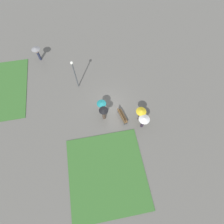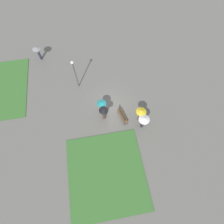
% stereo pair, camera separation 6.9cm
% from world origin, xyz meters
% --- Properties ---
extents(ground_plane, '(90.00, 90.00, 0.00)m').
position_xyz_m(ground_plane, '(0.00, 0.00, 0.00)').
color(ground_plane, '#66635E').
extents(lawn_patch_near, '(7.54, 7.03, 0.06)m').
position_xyz_m(lawn_patch_near, '(-6.69, 1.43, 0.03)').
color(lawn_patch_near, '#386B2D').
rests_on(lawn_patch_near, ground_plane).
extents(lawn_patch_far, '(8.47, 5.52, 0.06)m').
position_xyz_m(lawn_patch_far, '(4.71, 11.85, 0.03)').
color(lawn_patch_far, '#386B2D').
rests_on(lawn_patch_far, ground_plane).
extents(park_bench, '(1.80, 0.82, 0.90)m').
position_xyz_m(park_bench, '(-1.42, -1.08, 0.47)').
color(park_bench, brown).
rests_on(park_bench, ground_plane).
extents(lamp_post, '(0.32, 0.32, 4.09)m').
position_xyz_m(lamp_post, '(3.55, 3.08, 2.66)').
color(lamp_post, '#474C51').
rests_on(lamp_post, ground_plane).
extents(crowd_person_black, '(0.93, 0.93, 1.89)m').
position_xyz_m(crowd_person_black, '(-1.03, 0.76, 1.23)').
color(crowd_person_black, '#47382D').
rests_on(crowd_person_black, ground_plane).
extents(crowd_person_white, '(1.09, 1.09, 1.98)m').
position_xyz_m(crowd_person_white, '(-2.70, -2.94, 1.52)').
color(crowd_person_white, '#2D2333').
rests_on(crowd_person_white, ground_plane).
extents(crowd_person_teal, '(0.96, 0.96, 1.72)m').
position_xyz_m(crowd_person_teal, '(-0.14, 0.84, 1.26)').
color(crowd_person_teal, slate).
rests_on(crowd_person_teal, ground_plane).
extents(crowd_person_yellow, '(1.02, 1.02, 1.99)m').
position_xyz_m(crowd_person_yellow, '(-1.86, -2.86, 1.51)').
color(crowd_person_yellow, '#47382D').
rests_on(crowd_person_yellow, ground_plane).
extents(lone_walker_far_path, '(1.03, 1.03, 1.91)m').
position_xyz_m(lone_walker_far_path, '(8.64, 7.47, 1.42)').
color(lone_walker_far_path, '#282D47').
rests_on(lone_walker_far_path, ground_plane).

